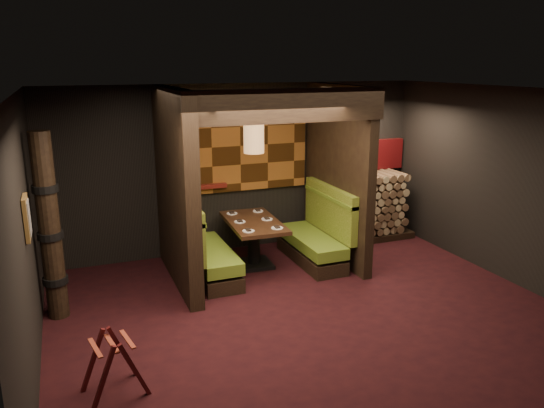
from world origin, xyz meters
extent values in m
cube|color=black|center=(0.00, 0.00, -0.01)|extent=(6.50, 5.50, 0.02)
cube|color=black|center=(0.00, 0.00, 2.86)|extent=(6.50, 5.50, 0.02)
cube|color=black|center=(0.00, 2.76, 1.43)|extent=(6.50, 0.02, 2.85)
cube|color=black|center=(0.00, -2.76, 1.43)|extent=(6.50, 0.02, 2.85)
cube|color=black|center=(-3.26, 0.00, 1.43)|extent=(0.02, 5.50, 2.85)
cube|color=black|center=(3.26, 0.00, 1.43)|extent=(0.02, 5.50, 2.85)
cube|color=black|center=(-1.35, 1.65, 1.43)|extent=(0.20, 2.20, 2.85)
cube|color=black|center=(1.30, 1.70, 1.43)|extent=(0.15, 2.10, 2.85)
cube|color=black|center=(-0.02, 0.70, 2.63)|extent=(2.85, 0.18, 0.44)
cube|color=brown|center=(-0.02, 2.71, 1.82)|extent=(2.40, 0.06, 1.55)
cube|color=brown|center=(-1.23, 1.82, 1.85)|extent=(0.04, 1.85, 1.45)
cube|color=maroon|center=(-0.60, 2.65, 1.18)|extent=(0.60, 0.12, 0.07)
cube|color=black|center=(-0.85, 1.65, 0.11)|extent=(0.55, 1.60, 0.22)
cube|color=#5C7921|center=(-0.85, 1.65, 0.36)|extent=(0.55, 1.60, 0.18)
cube|color=#4B6317|center=(-1.19, 1.65, 0.75)|extent=(0.12, 1.60, 0.78)
cube|color=#5C7921|center=(-1.19, 1.65, 1.10)|extent=(0.15, 1.60, 0.06)
cube|color=black|center=(0.82, 1.65, 0.11)|extent=(0.55, 1.60, 0.22)
cube|color=#5C7921|center=(0.82, 1.65, 0.36)|extent=(0.55, 1.60, 0.18)
cube|color=#4B6317|center=(1.16, 1.65, 0.75)|extent=(0.12, 1.60, 0.78)
cube|color=#5C7921|center=(1.16, 1.65, 1.10)|extent=(0.15, 1.60, 0.06)
cube|color=black|center=(-0.11, 1.81, 0.03)|extent=(0.58, 0.58, 0.06)
cylinder|color=black|center=(-0.11, 1.81, 0.35)|extent=(0.20, 0.20, 0.70)
cube|color=#3A2516|center=(-0.11, 1.81, 0.73)|extent=(0.86, 1.47, 0.06)
cylinder|color=white|center=(-0.36, 1.34, 0.76)|extent=(0.18, 0.18, 0.01)
cube|color=black|center=(-0.36, 1.34, 0.78)|extent=(0.08, 0.11, 0.02)
cylinder|color=white|center=(0.09, 1.31, 0.76)|extent=(0.18, 0.18, 0.01)
cube|color=black|center=(0.09, 1.31, 0.78)|extent=(0.08, 0.11, 0.02)
cylinder|color=white|center=(-0.34, 1.83, 0.76)|extent=(0.18, 0.18, 0.01)
cube|color=black|center=(-0.34, 1.83, 0.78)|extent=(0.08, 0.11, 0.02)
cylinder|color=white|center=(0.11, 1.80, 0.76)|extent=(0.18, 0.18, 0.01)
cube|color=black|center=(0.11, 1.80, 0.78)|extent=(0.08, 0.11, 0.02)
cylinder|color=white|center=(-0.31, 2.32, 0.76)|extent=(0.18, 0.18, 0.01)
cube|color=black|center=(-0.31, 2.32, 0.78)|extent=(0.08, 0.11, 0.02)
cylinder|color=white|center=(0.14, 2.29, 0.76)|extent=(0.18, 0.18, 0.01)
cube|color=black|center=(0.14, 2.29, 0.78)|extent=(0.08, 0.11, 0.02)
cylinder|color=#9F7142|center=(-0.11, 1.76, 2.07)|extent=(0.31, 0.31, 0.45)
sphere|color=#FFC672|center=(-0.11, 1.76, 2.07)|extent=(0.18, 0.18, 0.18)
cylinder|color=black|center=(-0.11, 1.76, 2.57)|extent=(0.02, 0.02, 0.55)
cube|color=brown|center=(-3.22, 0.10, 1.62)|extent=(0.04, 0.36, 0.46)
cube|color=#3F3F3F|center=(-3.20, 0.10, 1.62)|extent=(0.01, 0.27, 0.36)
cube|color=#430E0F|center=(-2.66, -1.10, 0.29)|extent=(0.30, 0.09, 0.67)
cube|color=#430E0F|center=(-2.35, -1.04, 0.29)|extent=(0.30, 0.09, 0.67)
cube|color=#430E0F|center=(-2.73, -0.71, 0.29)|extent=(0.30, 0.09, 0.67)
cube|color=#430E0F|center=(-2.42, -0.66, 0.29)|extent=(0.30, 0.09, 0.67)
cube|color=maroon|center=(-2.69, -0.91, 0.54)|extent=(0.12, 0.41, 0.01)
cube|color=maroon|center=(-2.54, -0.88, 0.54)|extent=(0.12, 0.41, 0.01)
cube|color=maroon|center=(-2.39, -0.85, 0.54)|extent=(0.12, 0.41, 0.01)
cylinder|color=black|center=(-3.05, 1.10, 1.20)|extent=(0.26, 0.26, 2.40)
cylinder|color=black|center=(-3.05, 1.10, 0.50)|extent=(0.31, 0.31, 0.09)
cylinder|color=black|center=(-3.05, 1.10, 1.10)|extent=(0.31, 0.31, 0.09)
cylinder|color=black|center=(-3.05, 1.10, 1.70)|extent=(0.31, 0.31, 0.09)
cube|color=black|center=(2.29, 2.35, 0.06)|extent=(1.73, 0.70, 0.12)
cube|color=brown|center=(2.29, 2.35, 0.67)|extent=(1.73, 0.70, 1.10)
cube|color=maroon|center=(2.29, 2.68, 1.50)|extent=(1.83, 0.10, 0.56)
cube|color=black|center=(1.39, 1.96, 1.43)|extent=(0.08, 0.08, 2.85)
camera|label=1|loc=(-2.79, -5.74, 3.19)|focal=35.00mm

